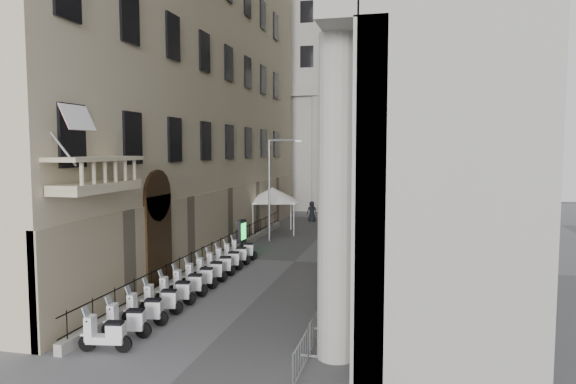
# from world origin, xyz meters

# --- Properties ---
(far_building) EXTENTS (22.00, 10.00, 30.00)m
(far_building) POSITION_xyz_m (0.00, 48.00, 15.00)
(far_building) COLOR #ABA8A2
(far_building) RESTS_ON ground
(iron_fence) EXTENTS (0.30, 28.00, 1.40)m
(iron_fence) POSITION_xyz_m (-4.30, 18.00, 0.00)
(iron_fence) COLOR black
(iron_fence) RESTS_ON ground
(blue_awning) EXTENTS (1.60, 3.00, 3.00)m
(blue_awning) POSITION_xyz_m (4.15, 26.00, 0.00)
(blue_awning) COLOR navy
(blue_awning) RESTS_ON ground
(flag) EXTENTS (1.00, 1.40, 8.20)m
(flag) POSITION_xyz_m (-4.00, 5.00, 0.00)
(flag) COLOR #9E0C11
(flag) RESTS_ON ground
(scooter_0) EXTENTS (1.47, 0.78, 1.50)m
(scooter_0) POSITION_xyz_m (-3.05, 4.73, 0.00)
(scooter_0) COLOR white
(scooter_0) RESTS_ON ground
(scooter_1) EXTENTS (1.47, 0.78, 1.50)m
(scooter_1) POSITION_xyz_m (-3.05, 6.01, 0.00)
(scooter_1) COLOR white
(scooter_1) RESTS_ON ground
(scooter_2) EXTENTS (1.47, 0.78, 1.50)m
(scooter_2) POSITION_xyz_m (-3.05, 7.30, 0.00)
(scooter_2) COLOR white
(scooter_2) RESTS_ON ground
(scooter_3) EXTENTS (1.47, 0.78, 1.50)m
(scooter_3) POSITION_xyz_m (-3.05, 8.58, 0.00)
(scooter_3) COLOR white
(scooter_3) RESTS_ON ground
(scooter_4) EXTENTS (1.47, 0.78, 1.50)m
(scooter_4) POSITION_xyz_m (-3.05, 9.87, 0.00)
(scooter_4) COLOR white
(scooter_4) RESTS_ON ground
(scooter_5) EXTENTS (1.47, 0.78, 1.50)m
(scooter_5) POSITION_xyz_m (-3.05, 11.15, 0.00)
(scooter_5) COLOR white
(scooter_5) RESTS_ON ground
(scooter_6) EXTENTS (1.47, 0.78, 1.50)m
(scooter_6) POSITION_xyz_m (-3.05, 12.44, 0.00)
(scooter_6) COLOR white
(scooter_6) RESTS_ON ground
(scooter_7) EXTENTS (1.47, 0.78, 1.50)m
(scooter_7) POSITION_xyz_m (-3.05, 13.72, 0.00)
(scooter_7) COLOR white
(scooter_7) RESTS_ON ground
(scooter_8) EXTENTS (1.47, 0.78, 1.50)m
(scooter_8) POSITION_xyz_m (-3.05, 15.01, 0.00)
(scooter_8) COLOR white
(scooter_8) RESTS_ON ground
(scooter_9) EXTENTS (1.47, 0.78, 1.50)m
(scooter_9) POSITION_xyz_m (-3.05, 16.29, 0.00)
(scooter_9) COLOR white
(scooter_9) RESTS_ON ground
(scooter_10) EXTENTS (1.47, 0.78, 1.50)m
(scooter_10) POSITION_xyz_m (-3.05, 17.58, 0.00)
(scooter_10) COLOR white
(scooter_10) RESTS_ON ground
(scooter_11) EXTENTS (1.47, 0.78, 1.50)m
(scooter_11) POSITION_xyz_m (-3.05, 18.86, 0.00)
(scooter_11) COLOR white
(scooter_11) RESTS_ON ground
(barrier_0) EXTENTS (0.60, 2.40, 1.10)m
(barrier_0) POSITION_xyz_m (3.44, 4.59, 0.00)
(barrier_0) COLOR #A6A9AE
(barrier_0) RESTS_ON ground
(barrier_1) EXTENTS (0.60, 2.40, 1.10)m
(barrier_1) POSITION_xyz_m (3.44, 7.09, 0.00)
(barrier_1) COLOR #A6A9AE
(barrier_1) RESTS_ON ground
(barrier_2) EXTENTS (0.60, 2.40, 1.10)m
(barrier_2) POSITION_xyz_m (3.44, 9.59, 0.00)
(barrier_2) COLOR #A6A9AE
(barrier_2) RESTS_ON ground
(barrier_3) EXTENTS (0.60, 2.40, 1.10)m
(barrier_3) POSITION_xyz_m (3.44, 12.09, 0.00)
(barrier_3) COLOR #A6A9AE
(barrier_3) RESTS_ON ground
(barrier_4) EXTENTS (0.60, 2.40, 1.10)m
(barrier_4) POSITION_xyz_m (3.44, 14.59, 0.00)
(barrier_4) COLOR #A6A9AE
(barrier_4) RESTS_ON ground
(barrier_5) EXTENTS (0.60, 2.40, 1.10)m
(barrier_5) POSITION_xyz_m (3.44, 17.09, 0.00)
(barrier_5) COLOR #A6A9AE
(barrier_5) RESTS_ON ground
(barrier_6) EXTENTS (0.60, 2.40, 1.10)m
(barrier_6) POSITION_xyz_m (3.44, 19.59, 0.00)
(barrier_6) COLOR #A6A9AE
(barrier_6) RESTS_ON ground
(barrier_7) EXTENTS (0.60, 2.40, 1.10)m
(barrier_7) POSITION_xyz_m (3.44, 22.09, 0.00)
(barrier_7) COLOR #A6A9AE
(barrier_7) RESTS_ON ground
(barrier_8) EXTENTS (0.60, 2.40, 1.10)m
(barrier_8) POSITION_xyz_m (3.44, 24.59, 0.00)
(barrier_8) COLOR #A6A9AE
(barrier_8) RESTS_ON ground
(barrier_9) EXTENTS (0.60, 2.40, 1.10)m
(barrier_9) POSITION_xyz_m (3.44, 27.09, 0.00)
(barrier_9) COLOR #A6A9AE
(barrier_9) RESTS_ON ground
(security_tent) EXTENTS (4.39, 4.39, 3.56)m
(security_tent) POSITION_xyz_m (-3.35, 28.39, 2.98)
(security_tent) COLOR white
(security_tent) RESTS_ON ground
(street_lamp) EXTENTS (2.31, 0.77, 7.21)m
(street_lamp) POSITION_xyz_m (-2.96, 25.40, 4.25)
(street_lamp) COLOR gray
(street_lamp) RESTS_ON ground
(info_kiosk) EXTENTS (0.38, 0.93, 1.93)m
(info_kiosk) POSITION_xyz_m (-4.19, 22.08, 0.97)
(info_kiosk) COLOR black
(info_kiosk) RESTS_ON ground
(pedestrian_a) EXTENTS (0.83, 0.64, 2.02)m
(pedestrian_a) POSITION_xyz_m (1.45, 24.88, 1.01)
(pedestrian_a) COLOR #0D1437
(pedestrian_a) RESTS_ON ground
(pedestrian_b) EXTENTS (0.93, 0.78, 1.71)m
(pedestrian_b) POSITION_xyz_m (3.00, 28.09, 0.86)
(pedestrian_b) COLOR black
(pedestrian_b) RESTS_ON ground
(pedestrian_c) EXTENTS (1.07, 0.88, 1.88)m
(pedestrian_c) POSITION_xyz_m (-2.00, 35.42, 0.94)
(pedestrian_c) COLOR black
(pedestrian_c) RESTS_ON ground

